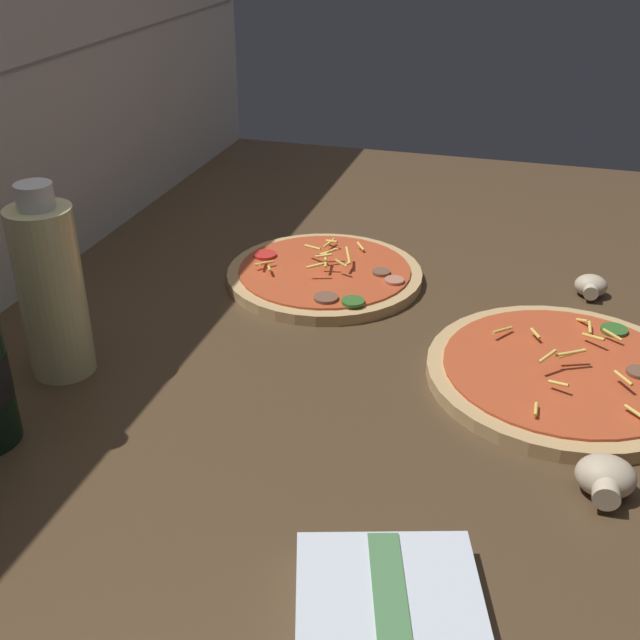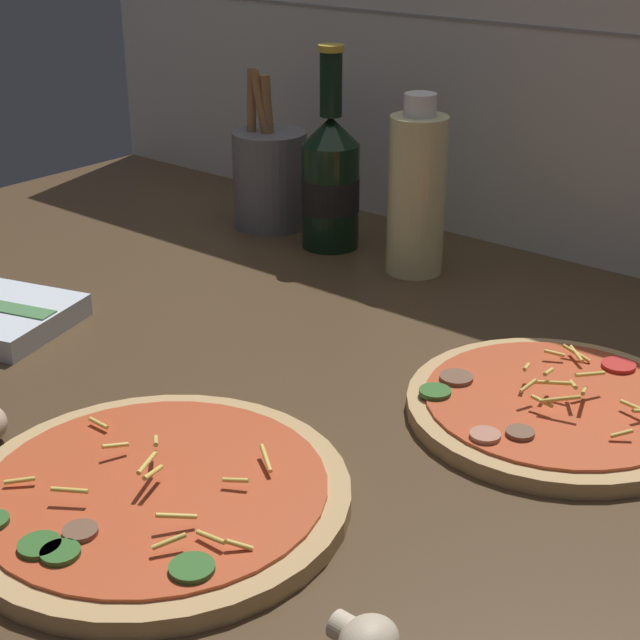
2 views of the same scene
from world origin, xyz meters
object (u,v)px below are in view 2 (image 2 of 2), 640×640
(pizza_far, at_px, (555,407))
(pizza_near, at_px, (156,495))
(mushroom_right, at_px, (366,640))
(beer_bottle, at_px, (331,179))
(utensil_crock, at_px, (270,177))
(dish_towel, at_px, (5,318))
(oil_bottle, at_px, (417,192))

(pizza_far, bearing_deg, pizza_near, -117.87)
(mushroom_right, bearing_deg, pizza_near, 172.93)
(mushroom_right, bearing_deg, beer_bottle, 130.71)
(mushroom_right, relative_size, utensil_crock, 0.21)
(dish_towel, bearing_deg, pizza_near, -17.60)
(utensil_crock, height_order, dish_towel, utensil_crock)
(pizza_near, relative_size, pizza_far, 1.12)
(mushroom_right, relative_size, dish_towel, 0.26)
(pizza_near, bearing_deg, mushroom_right, -7.07)
(pizza_far, xyz_separation_m, oil_bottle, (-0.30, 0.21, 0.09))
(oil_bottle, height_order, dish_towel, oil_bottle)
(beer_bottle, bearing_deg, mushroom_right, -49.29)
(utensil_crock, bearing_deg, beer_bottle, -6.92)
(pizza_far, xyz_separation_m, mushroom_right, (0.05, -0.34, 0.01))
(mushroom_right, xyz_separation_m, dish_towel, (-0.58, 0.14, -0.00))
(pizza_near, distance_m, dish_towel, 0.38)
(pizza_far, bearing_deg, beer_bottle, 153.20)
(oil_bottle, distance_m, dish_towel, 0.48)
(pizza_near, bearing_deg, dish_towel, 162.40)
(pizza_near, bearing_deg, beer_bottle, 116.35)
(oil_bottle, relative_size, utensil_crock, 1.02)
(beer_bottle, height_order, utensil_crock, beer_bottle)
(pizza_near, xyz_separation_m, oil_bottle, (-0.13, 0.53, 0.09))
(pizza_near, height_order, mushroom_right, pizza_near)
(oil_bottle, bearing_deg, utensil_crock, 175.52)
(pizza_near, relative_size, utensil_crock, 1.40)
(beer_bottle, height_order, oil_bottle, beer_bottle)
(mushroom_right, bearing_deg, pizza_far, 98.48)
(pizza_far, height_order, mushroom_right, pizza_far)
(pizza_near, height_order, utensil_crock, utensil_crock)
(pizza_near, height_order, beer_bottle, beer_bottle)
(beer_bottle, distance_m, utensil_crock, 0.12)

